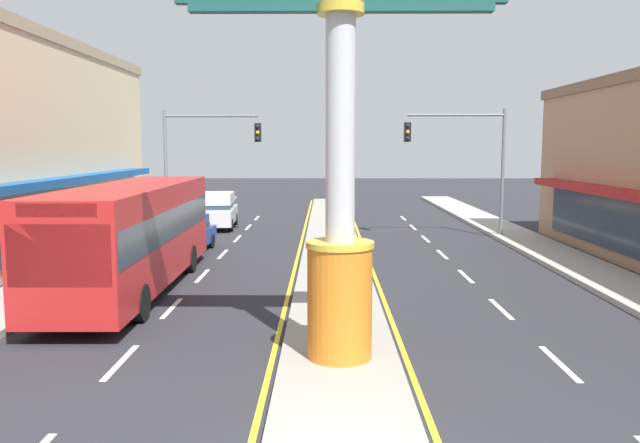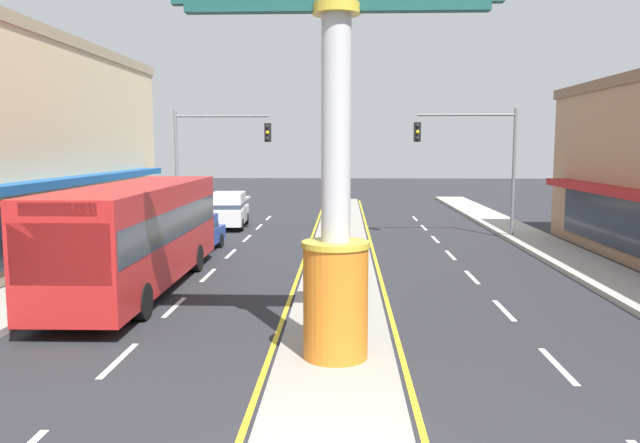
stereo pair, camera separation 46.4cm
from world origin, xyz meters
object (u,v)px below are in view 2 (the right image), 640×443
traffic_light_right_side (477,150)px  sedan_far_right_lane (193,233)px  district_sign (336,163)px  traffic_light_left_side (211,150)px  bus_near_left_lane (138,230)px  suv_near_right_lane (228,210)px

traffic_light_right_side → sedan_far_right_lane: traffic_light_right_side is taller
district_sign → traffic_light_left_side: (-6.46, 18.94, 0.14)m
sedan_far_right_lane → bus_near_left_lane: bearing=-90.0°
suv_near_right_lane → district_sign: bearing=-74.1°
traffic_light_left_side → bus_near_left_lane: 12.62m
bus_near_left_lane → suv_near_right_lane: bearing=90.0°
traffic_light_left_side → traffic_light_right_side: same height
bus_near_left_lane → district_sign: bearing=-46.7°
sedan_far_right_lane → bus_near_left_lane: bus_near_left_lane is taller
district_sign → traffic_light_right_side: bearing=70.2°
traffic_light_right_side → suv_near_right_lane: size_ratio=1.32×
suv_near_right_lane → bus_near_left_lane: bearing=-90.0°
traffic_light_right_side → suv_near_right_lane: 13.57m
traffic_light_right_side → sedan_far_right_lane: 13.81m
district_sign → traffic_light_right_side: size_ratio=1.37×
traffic_light_right_side → district_sign: bearing=-109.8°
suv_near_right_lane → bus_near_left_lane: bus_near_left_lane is taller
traffic_light_left_side → traffic_light_right_side: size_ratio=1.00×
district_sign → sedan_far_right_lane: district_sign is taller
suv_near_right_lane → sedan_far_right_lane: suv_near_right_lane is taller
district_sign → traffic_light_right_side: district_sign is taller
bus_near_left_lane → traffic_light_left_side: bearing=91.3°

